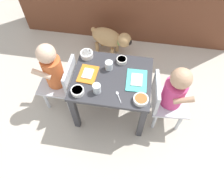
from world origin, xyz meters
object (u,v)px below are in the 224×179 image
object	(u,v)px
seated_child_right	(173,92)
food_tray_left	(88,74)
seated_child_left	(55,71)
water_cup_right	(97,89)
water_cup_left	(109,66)
cereal_bowl_right_side	(141,100)
food_tray_right	(137,80)
spoon_by_left_tray	(118,96)
dining_table	(112,84)
cereal_bowl_left_side	(122,60)
veggie_bowl_far	(87,54)
dog	(110,38)
veggie_bowl_near	(78,91)

from	to	relation	value
seated_child_right	food_tray_left	world-z (taller)	seated_child_right
seated_child_left	water_cup_right	size ratio (longest dim) A/B	9.44
seated_child_left	water_cup_left	distance (m)	0.42
water_cup_right	cereal_bowl_right_side	size ratio (longest dim) A/B	0.69
food_tray_right	spoon_by_left_tray	bearing A→B (deg)	-125.74
seated_child_left	dining_table	bearing A→B (deg)	-2.12
food_tray_right	cereal_bowl_left_side	size ratio (longest dim) A/B	2.57
seated_child_left	cereal_bowl_left_side	distance (m)	0.52
seated_child_right	spoon_by_left_tray	xyz separation A→B (m)	(-0.38, -0.13, 0.05)
water_cup_left	spoon_by_left_tray	bearing A→B (deg)	-66.03
veggie_bowl_far	spoon_by_left_tray	world-z (taller)	veggie_bowl_far
seated_child_left	veggie_bowl_far	distance (m)	0.28
dining_table	seated_child_left	xyz separation A→B (m)	(-0.45, 0.02, 0.05)
food_tray_right	seated_child_right	bearing A→B (deg)	-5.06
food_tray_right	spoon_by_left_tray	world-z (taller)	food_tray_right
dog	water_cup_right	size ratio (longest dim) A/B	6.32
dining_table	spoon_by_left_tray	xyz separation A→B (m)	(0.07, -0.15, 0.09)
dog	water_cup_left	xyz separation A→B (m)	(0.09, -0.59, 0.27)
water_cup_right	cereal_bowl_left_side	bearing A→B (deg)	66.24
water_cup_left	seated_child_right	bearing A→B (deg)	-12.00
seated_child_right	water_cup_left	world-z (taller)	seated_child_right
food_tray_left	cereal_bowl_right_side	size ratio (longest dim) A/B	1.73
food_tray_left	cereal_bowl_left_side	size ratio (longest dim) A/B	2.21
seated_child_right	cereal_bowl_left_side	xyz separation A→B (m)	(-0.40, 0.19, 0.07)
dog	veggie_bowl_far	xyz separation A→B (m)	(-0.10, -0.50, 0.26)
dog	food_tray_left	distance (m)	0.72
cereal_bowl_left_side	food_tray_left	bearing A→B (deg)	-144.82
seated_child_right	water_cup_left	size ratio (longest dim) A/B	9.15
water_cup_left	veggie_bowl_near	size ratio (longest dim) A/B	0.75
seated_child_right	cereal_bowl_left_side	size ratio (longest dim) A/B	7.85
seated_child_right	veggie_bowl_near	world-z (taller)	seated_child_right
food_tray_right	water_cup_right	distance (m)	0.30
spoon_by_left_tray	dog	bearing A→B (deg)	103.15
water_cup_left	veggie_bowl_near	distance (m)	0.31
seated_child_left	cereal_bowl_right_side	bearing A→B (deg)	-15.25
water_cup_right	water_cup_left	bearing A→B (deg)	77.74
spoon_by_left_tray	veggie_bowl_far	bearing A→B (deg)	132.03
dining_table	food_tray_right	world-z (taller)	food_tray_right
veggie_bowl_far	water_cup_right	bearing A→B (deg)	-65.21
seated_child_left	food_tray_left	bearing A→B (deg)	-2.95
seated_child_left	veggie_bowl_far	world-z (taller)	seated_child_left
food_tray_left	veggie_bowl_near	size ratio (longest dim) A/B	1.93
seated_child_right	cereal_bowl_right_side	distance (m)	0.28
seated_child_right	dog	size ratio (longest dim) A/B	1.41
seated_child_right	veggie_bowl_near	xyz separation A→B (m)	(-0.66, -0.15, 0.07)
seated_child_left	cereal_bowl_left_side	size ratio (longest dim) A/B	8.32
veggie_bowl_near	seated_child_right	bearing A→B (deg)	12.55
seated_child_left	food_tray_left	xyz separation A→B (m)	(0.27, -0.01, 0.04)
seated_child_right	veggie_bowl_far	distance (m)	0.71
cereal_bowl_right_side	water_cup_right	bearing A→B (deg)	174.37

